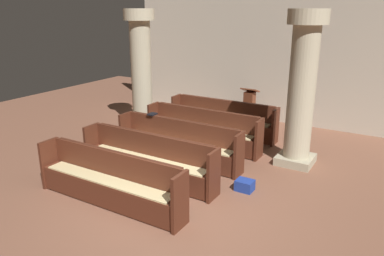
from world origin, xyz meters
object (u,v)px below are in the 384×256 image
(pew_row_2, at_px, (178,141))
(pew_row_4, at_px, (109,178))
(pew_row_0, at_px, (223,117))
(pew_row_3, at_px, (148,157))
(pillar_aisle_side, at_px, (302,87))
(lectern, at_px, (249,109))
(pew_row_1, at_px, (203,128))
(hymn_book, at_px, (152,114))
(kneeler_box_blue, at_px, (245,185))
(pillar_far_side, at_px, (141,68))

(pew_row_2, distance_m, pew_row_4, 2.19)
(pew_row_0, bearing_deg, pew_row_3, -90.00)
(pew_row_4, distance_m, pillar_aisle_side, 4.29)
(pew_row_3, distance_m, lectern, 4.60)
(pew_row_1, xyz_separation_m, pew_row_2, (0.00, -1.10, 0.00))
(pew_row_2, relative_size, pew_row_4, 1.00)
(pew_row_0, distance_m, hymn_book, 2.22)
(kneeler_box_blue, bearing_deg, pew_row_0, 123.75)
(pew_row_0, relative_size, kneeler_box_blue, 9.23)
(lectern, distance_m, kneeler_box_blue, 4.34)
(pew_row_0, bearing_deg, pew_row_2, -90.00)
(pew_row_2, height_order, pew_row_3, same)
(pillar_far_side, xyz_separation_m, lectern, (2.43, 1.92, -1.25))
(pillar_far_side, relative_size, kneeler_box_blue, 10.08)
(pew_row_1, height_order, pew_row_3, same)
(pew_row_4, relative_size, kneeler_box_blue, 9.23)
(pew_row_1, distance_m, kneeler_box_blue, 2.47)
(pew_row_0, relative_size, pillar_aisle_side, 0.92)
(pillar_aisle_side, relative_size, lectern, 3.01)
(hymn_book, bearing_deg, lectern, 72.44)
(pew_row_1, height_order, pew_row_4, same)
(pew_row_3, xyz_separation_m, lectern, (0.22, 4.59, -0.03))
(pillar_far_side, distance_m, kneeler_box_blue, 4.82)
(pew_row_1, xyz_separation_m, kneeler_box_blue, (1.82, -1.62, -0.38))
(hymn_book, bearing_deg, pillar_far_side, 134.79)
(pew_row_0, xyz_separation_m, kneeler_box_blue, (1.82, -2.72, -0.38))
(pew_row_3, height_order, kneeler_box_blue, pew_row_3)
(pillar_aisle_side, xyz_separation_m, lectern, (-2.05, 2.25, -1.25))
(pillar_aisle_side, relative_size, hymn_book, 15.30)
(pew_row_0, bearing_deg, pillar_aisle_side, -22.74)
(pew_row_1, relative_size, pew_row_2, 1.00)
(pew_row_0, distance_m, pew_row_2, 2.19)
(pillar_aisle_side, bearing_deg, pillar_far_side, 175.69)
(pillar_aisle_side, height_order, pillar_far_side, same)
(hymn_book, bearing_deg, kneeler_box_blue, -15.11)
(pew_row_4, bearing_deg, pew_row_3, 90.00)
(lectern, bearing_deg, pillar_aisle_side, -47.77)
(lectern, bearing_deg, pew_row_2, -93.55)
(pillar_far_side, bearing_deg, kneeler_box_blue, -27.61)
(pew_row_3, relative_size, hymn_book, 14.00)
(pew_row_4, xyz_separation_m, lectern, (0.22, 5.69, -0.03))
(pillar_far_side, bearing_deg, lectern, 38.27)
(pew_row_1, xyz_separation_m, pillar_far_side, (-2.21, 0.49, 1.22))
(pew_row_1, distance_m, pew_row_4, 3.29)
(lectern, relative_size, hymn_book, 5.08)
(pew_row_1, bearing_deg, pew_row_2, -90.00)
(pew_row_3, xyz_separation_m, pillar_aisle_side, (2.26, 2.34, 1.22))
(pew_row_4, bearing_deg, hymn_book, 109.24)
(pew_row_3, relative_size, pew_row_4, 1.00)
(pew_row_1, xyz_separation_m, pillar_aisle_side, (2.26, 0.15, 1.22))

